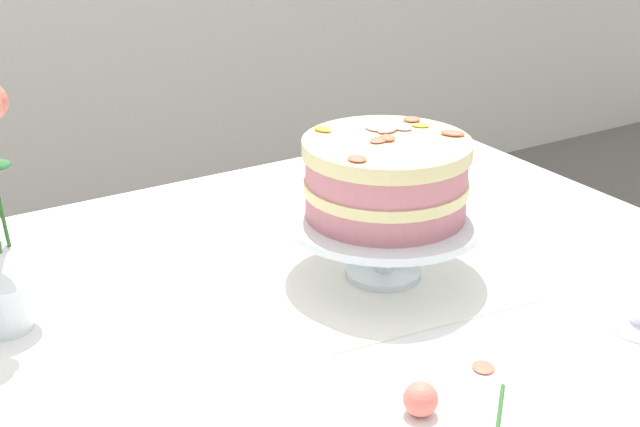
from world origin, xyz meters
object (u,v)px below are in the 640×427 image
at_px(cake_stand, 385,226).
at_px(layer_cake, 386,177).
at_px(dining_table, 286,364).
at_px(fallen_rose, 425,400).

height_order(cake_stand, layer_cake, layer_cake).
distance_m(dining_table, fallen_rose, 0.32).
relative_size(dining_table, cake_stand, 4.83).
height_order(layer_cake, fallen_rose, layer_cake).
bearing_deg(fallen_rose, dining_table, 92.17).
distance_m(cake_stand, fallen_rose, 0.35).
relative_size(cake_stand, fallen_rose, 2.10).
bearing_deg(layer_cake, cake_stand, -141.47).
xyz_separation_m(dining_table, fallen_rose, (0.01, -0.30, 0.11)).
distance_m(layer_cake, fallen_rose, 0.37).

